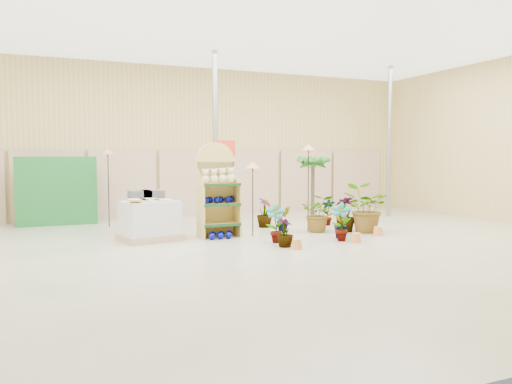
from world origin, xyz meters
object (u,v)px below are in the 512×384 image
Objects in this scene: display_shelf at (217,193)px; potted_plant_2 at (319,213)px; bird_table_front at (253,168)px; pallet_stack at (150,220)px.

potted_plant_2 is (2.44, -0.34, -0.52)m from display_shelf.
display_shelf is 0.99m from bird_table_front.
display_shelf is 1.53× the size of pallet_stack.
display_shelf is at bearing 157.24° from bird_table_front.
potted_plant_2 reaches higher than pallet_stack.
pallet_stack is at bearing 171.54° from bird_table_front.
bird_table_front is at bearing -21.28° from pallet_stack.
bird_table_front is (2.26, -0.34, 1.12)m from pallet_stack.
display_shelf reaches higher than bird_table_front.
display_shelf is at bearing 171.98° from potted_plant_2.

